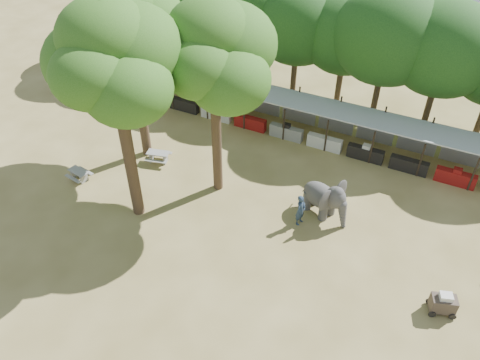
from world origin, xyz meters
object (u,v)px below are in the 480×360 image
at_px(yard_tree_center, 112,60).
at_px(yard_tree_back, 213,53).
at_px(yard_tree_left, 130,33).
at_px(picnic_table_near, 79,174).
at_px(handler, 301,210).
at_px(picnic_table_far, 158,156).
at_px(elephant, 325,198).
at_px(cart_front, 443,303).

height_order(yard_tree_center, yard_tree_back, yard_tree_center).
distance_m(yard_tree_left, picnic_table_near, 9.16).
distance_m(handler, picnic_table_far, 10.41).
xyz_separation_m(yard_tree_back, elephant, (6.64, 0.44, -7.36)).
height_order(handler, cart_front, handler).
bearing_deg(yard_tree_back, handler, -8.66).
bearing_deg(handler, picnic_table_near, 111.24).
relative_size(elephant, cart_front, 2.23).
bearing_deg(elephant, cart_front, -7.34).
bearing_deg(cart_front, picnic_table_near, 161.19).
xyz_separation_m(elephant, picnic_table_near, (-14.58, -3.89, -0.75)).
relative_size(yard_tree_center, handler, 6.30).
xyz_separation_m(yard_tree_left, yard_tree_center, (3.00, -5.00, 1.01)).
relative_size(yard_tree_back, handler, 5.94).
xyz_separation_m(yard_tree_center, elephant, (9.64, 4.44, -8.02)).
distance_m(yard_tree_left, picnic_table_far, 7.88).
distance_m(picnic_table_far, cart_front, 18.66).
xyz_separation_m(yard_tree_center, picnic_table_near, (-4.94, 0.55, -8.77)).
height_order(yard_tree_left, yard_tree_center, yard_tree_center).
relative_size(yard_tree_back, picnic_table_near, 7.55).
distance_m(yard_tree_center, cart_front, 18.77).
bearing_deg(yard_tree_back, elephant, 3.82).
height_order(yard_tree_left, picnic_table_near, yard_tree_left).
relative_size(yard_tree_center, elephant, 3.79).
xyz_separation_m(yard_tree_back, cart_front, (13.66, -3.41, -7.95)).
relative_size(yard_tree_back, cart_front, 7.98).
relative_size(yard_tree_left, yard_tree_center, 0.92).
distance_m(yard_tree_center, picnic_table_near, 10.08).
height_order(yard_tree_back, elephant, yard_tree_back).
distance_m(yard_tree_center, handler, 12.40).
xyz_separation_m(yard_tree_center, picnic_table_far, (-1.62, 4.35, -8.73)).
bearing_deg(handler, yard_tree_left, 91.45).
bearing_deg(picnic_table_far, yard_tree_left, 140.45).
bearing_deg(handler, elephant, -25.01).
xyz_separation_m(elephant, picnic_table_far, (-11.26, -0.09, -0.71)).
xyz_separation_m(yard_tree_left, picnic_table_near, (-1.94, -4.45, -7.76)).
height_order(handler, picnic_table_near, handler).
distance_m(picnic_table_near, cart_front, 21.60).
distance_m(yard_tree_center, elephant, 13.31).
xyz_separation_m(yard_tree_center, yard_tree_back, (3.00, 4.00, -0.67)).
relative_size(yard_tree_left, yard_tree_back, 0.97).
xyz_separation_m(handler, cart_front, (7.96, -2.54, -0.36)).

